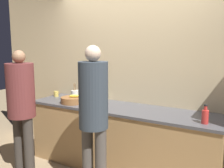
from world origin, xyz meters
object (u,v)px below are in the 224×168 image
Objects in this scene: utensil_crock at (75,94)px; potted_plant at (90,90)px; cup_yellow at (56,94)px; bottle_clear at (98,94)px; fruit_bowl at (72,100)px; person_left at (21,102)px; person_center at (94,111)px; bottle_red at (205,116)px.

potted_plant is at bearing 4.29° from utensil_crock.
utensil_crock is 2.60× the size of cup_yellow.
bottle_clear is 0.77m from cup_yellow.
cup_yellow is at bearing -172.89° from bottle_clear.
fruit_bowl is 0.39m from potted_plant.
person_left reaches higher than fruit_bowl.
bottle_clear reaches higher than cup_yellow.
person_left is at bearing -118.82° from fruit_bowl.
bottle_red is at bearing 27.64° from person_center.
person_left is 1.07m from potted_plant.
bottle_clear is (0.57, 0.96, -0.01)m from person_left.
potted_plant is (-0.72, 0.95, 0.02)m from person_center.
utensil_crock is 0.45m from bottle_clear.
bottle_clear reaches higher than utensil_crock.
fruit_bowl is 1.44× the size of utensil_crock.
fruit_bowl is at bearing 179.26° from bottle_red.
fruit_bowl is at bearing 143.12° from person_center.
cup_yellow is at bearing 147.84° from person_center.
potted_plant reaches higher than bottle_clear.
bottle_clear is at bearing -11.87° from potted_plant.
cup_yellow is 0.62m from potted_plant.
bottle_red is 2.41× the size of cup_yellow.
person_center is 1.21m from bottle_red.
bottle_clear is (0.45, -0.01, 0.04)m from utensil_crock.
cup_yellow is at bearing 173.66° from bottle_red.
fruit_bowl is 3.74× the size of cup_yellow.
cup_yellow is (-2.38, 0.26, -0.04)m from bottle_red.
bottle_clear is (0.23, 0.34, 0.05)m from fruit_bowl.
fruit_bowl is at bearing -99.66° from potted_plant.
person_left is 1.12m from person_center.
cup_yellow is at bearing 155.70° from fruit_bowl.
potted_plant is (0.40, 0.99, 0.04)m from person_left.
utensil_crock reaches higher than cup_yellow.
bottle_red is 2.40m from cup_yellow.
utensil_crock is (-1.01, 0.93, -0.06)m from person_center.
person_center is at bearing -53.11° from potted_plant.
person_left is at bearing -112.21° from potted_plant.
person_left is 6.41× the size of potted_plant.
bottle_red is at bearing -10.15° from utensil_crock.
fruit_bowl is 0.41m from bottle_clear.
bottle_red is at bearing -0.74° from fruit_bowl.
person_center is 7.57× the size of utensil_crock.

